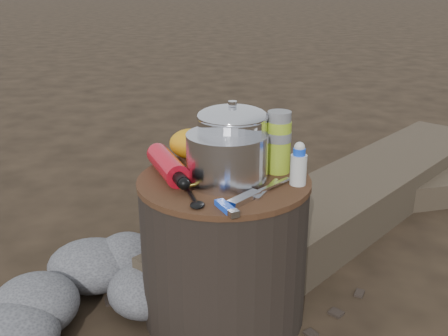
# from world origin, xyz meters

# --- Properties ---
(ground) EXTENTS (60.00, 60.00, 0.00)m
(ground) POSITION_xyz_m (0.00, 0.00, 0.00)
(ground) COLOR black
(ground) RESTS_ON ground
(stump) EXTENTS (0.49, 0.49, 0.45)m
(stump) POSITION_xyz_m (0.00, 0.00, 0.22)
(stump) COLOR black
(stump) RESTS_ON ground
(rock_ring) EXTENTS (0.44, 0.96, 0.19)m
(rock_ring) POSITION_xyz_m (-0.35, -0.25, 0.10)
(rock_ring) COLOR #545358
(rock_ring) RESTS_ON ground
(log_main) EXTENTS (1.61, 1.89, 0.18)m
(log_main) POSITION_xyz_m (0.52, 0.73, 0.09)
(log_main) COLOR #413628
(log_main) RESTS_ON ground
(log_small) EXTENTS (1.37, 0.64, 0.11)m
(log_small) POSITION_xyz_m (0.54, 0.83, 0.06)
(log_small) COLOR #413628
(log_small) RESTS_ON ground
(foil_windscreen) EXTENTS (0.22, 0.22, 0.14)m
(foil_windscreen) POSITION_xyz_m (0.01, -0.02, 0.52)
(foil_windscreen) COLOR silver
(foil_windscreen) RESTS_ON stump
(camping_pot) EXTENTS (0.20, 0.20, 0.20)m
(camping_pot) POSITION_xyz_m (0.02, 0.06, 0.55)
(camping_pot) COLOR silver
(camping_pot) RESTS_ON stump
(fuel_bottle) EXTENTS (0.18, 0.28, 0.07)m
(fuel_bottle) POSITION_xyz_m (-0.16, 0.01, 0.48)
(fuel_bottle) COLOR red
(fuel_bottle) RESTS_ON stump
(thermos) EXTENTS (0.07, 0.07, 0.18)m
(thermos) POSITION_xyz_m (0.15, 0.07, 0.54)
(thermos) COLOR #A0C128
(thermos) RESTS_ON stump
(travel_mug) EXTENTS (0.09, 0.09, 0.13)m
(travel_mug) POSITION_xyz_m (0.12, 0.16, 0.51)
(travel_mug) COLOR black
(travel_mug) RESTS_ON stump
(stuff_sack) EXTENTS (0.14, 0.11, 0.09)m
(stuff_sack) POSITION_xyz_m (-0.11, 0.17, 0.49)
(stuff_sack) COLOR orange
(stuff_sack) RESTS_ON stump
(food_pouch) EXTENTS (0.10, 0.06, 0.13)m
(food_pouch) POSITION_xyz_m (0.00, 0.16, 0.51)
(food_pouch) COLOR navy
(food_pouch) RESTS_ON stump
(lighter) EXTENTS (0.07, 0.09, 0.02)m
(lighter) POSITION_xyz_m (0.01, -0.21, 0.46)
(lighter) COLOR blue
(lighter) RESTS_ON stump
(multitool) EXTENTS (0.09, 0.10, 0.01)m
(multitool) POSITION_xyz_m (0.06, -0.15, 0.46)
(multitool) COLOR #BCBCC1
(multitool) RESTS_ON stump
(pot_grabber) EXTENTS (0.11, 0.15, 0.01)m
(pot_grabber) POSITION_xyz_m (0.12, -0.08, 0.45)
(pot_grabber) COLOR #BCBCC1
(pot_grabber) RESTS_ON stump
(spork) EXTENTS (0.08, 0.15, 0.01)m
(spork) POSITION_xyz_m (-0.08, -0.13, 0.45)
(spork) COLOR black
(spork) RESTS_ON stump
(squeeze_bottle) EXTENTS (0.04, 0.04, 0.11)m
(squeeze_bottle) POSITION_xyz_m (0.20, -0.03, 0.50)
(squeeze_bottle) COLOR silver
(squeeze_bottle) RESTS_ON stump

